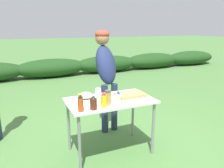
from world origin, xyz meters
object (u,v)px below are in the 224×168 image
object	(u,v)px
hot_sauce_bottle	(80,103)
mayo_bottle	(118,98)
food_tray	(130,95)
spice_jar	(108,98)
folding_table	(110,105)
mustard_bottle	(104,100)
bbq_sauce_bottle	(93,103)
mixing_bowl	(86,95)
plate_stack	(104,99)
relish_jar	(80,102)
paper_cup_stack	(98,92)
standing_person_in_dark_puffer	(106,68)

from	to	relation	value
hot_sauce_bottle	mayo_bottle	world-z (taller)	hot_sauce_bottle
food_tray	spice_jar	bearing A→B (deg)	-159.13
folding_table	mustard_bottle	size ratio (longest dim) A/B	5.98
food_tray	bbq_sauce_bottle	xyz separation A→B (m)	(-0.58, -0.22, 0.05)
mixing_bowl	food_tray	bearing A→B (deg)	-18.80
mixing_bowl	hot_sauce_bottle	distance (m)	0.45
plate_stack	mustard_bottle	size ratio (longest dim) A/B	1.41
food_tray	relish_jar	world-z (taller)	relish_jar
relish_jar	mixing_bowl	bearing A→B (deg)	63.58
mustard_bottle	folding_table	bearing A→B (deg)	50.96
mustard_bottle	spice_jar	bearing A→B (deg)	34.77
plate_stack	hot_sauce_bottle	bearing A→B (deg)	-146.24
plate_stack	spice_jar	distance (m)	0.19
mixing_bowl	hot_sauce_bottle	xyz separation A→B (m)	(-0.18, -0.41, 0.05)
folding_table	mayo_bottle	world-z (taller)	mayo_bottle
folding_table	paper_cup_stack	bearing A→B (deg)	113.83
plate_stack	mustard_bottle	bearing A→B (deg)	-112.24
relish_jar	standing_person_in_dark_puffer	distance (m)	1.08
food_tray	paper_cup_stack	bearing A→B (deg)	149.89
paper_cup_stack	spice_jar	xyz separation A→B (m)	(-0.01, -0.36, 0.04)
spice_jar	standing_person_in_dark_puffer	size ratio (longest dim) A/B	0.11
food_tray	bbq_sauce_bottle	world-z (taller)	bbq_sauce_bottle
food_tray	standing_person_in_dark_puffer	distance (m)	0.74
bbq_sauce_bottle	hot_sauce_bottle	bearing A→B (deg)	179.37
spice_jar	plate_stack	bearing A→B (deg)	84.19
relish_jar	hot_sauce_bottle	size ratio (longest dim) A/B	0.90
spice_jar	bbq_sauce_bottle	bearing A→B (deg)	-159.76
mixing_bowl	paper_cup_stack	world-z (taller)	paper_cup_stack
mayo_bottle	standing_person_in_dark_puffer	xyz separation A→B (m)	(0.22, 0.92, 0.19)
bbq_sauce_bottle	mayo_bottle	world-z (taller)	mayo_bottle
mustard_bottle	hot_sauce_bottle	bearing A→B (deg)	-175.31
folding_table	bbq_sauce_bottle	bearing A→B (deg)	-142.27
spice_jar	bbq_sauce_bottle	size ratio (longest dim) A/B	1.09
relish_jar	food_tray	bearing A→B (deg)	11.36
food_tray	bbq_sauce_bottle	bearing A→B (deg)	-159.35
mixing_bowl	paper_cup_stack	distance (m)	0.18
mayo_bottle	mustard_bottle	bearing A→B (deg)	170.38
food_tray	mixing_bowl	size ratio (longest dim) A/B	2.26
standing_person_in_dark_puffer	mixing_bowl	bearing A→B (deg)	-138.57
paper_cup_stack	mayo_bottle	distance (m)	0.45
plate_stack	paper_cup_stack	size ratio (longest dim) A/B	2.50
paper_cup_stack	bbq_sauce_bottle	bearing A→B (deg)	-116.38
plate_stack	relish_jar	xyz separation A→B (m)	(-0.35, -0.17, 0.07)
folding_table	relish_jar	distance (m)	0.49
bbq_sauce_bottle	standing_person_in_dark_puffer	xyz separation A→B (m)	(0.53, 0.92, 0.20)
mustard_bottle	food_tray	bearing A→B (deg)	23.43
food_tray	mayo_bottle	bearing A→B (deg)	-140.96
food_tray	mayo_bottle	world-z (taller)	mayo_bottle
mixing_bowl	relish_jar	world-z (taller)	relish_jar
food_tray	plate_stack	size ratio (longest dim) A/B	1.59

